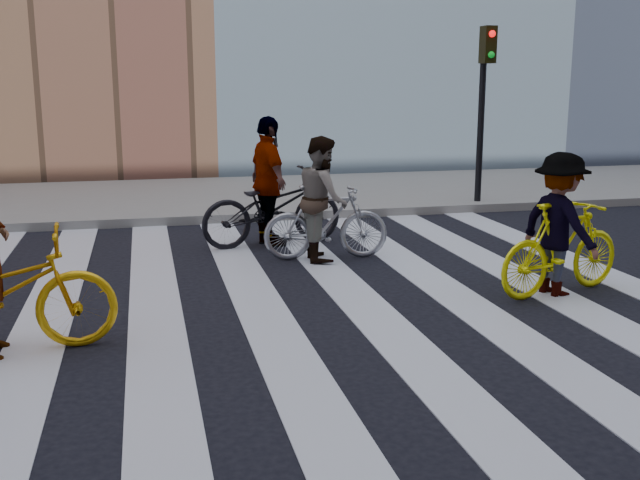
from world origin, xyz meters
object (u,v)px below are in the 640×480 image
object	(u,v)px
rider_right	(559,225)
rider_rear	(269,182)
bike_yellow_right	(562,248)
bike_dark_rear	(272,207)
bike_silver_mid	(326,222)
rider_mid	(322,198)
traffic_signal	(484,86)

from	to	relation	value
rider_right	rider_rear	bearing A→B (deg)	24.23
bike_yellow_right	rider_right	xyz separation A→B (m)	(-0.05, 0.00, 0.27)
bike_yellow_right	rider_rear	world-z (taller)	rider_rear
rider_right	bike_dark_rear	bearing A→B (deg)	23.71
bike_silver_mid	rider_right	bearing A→B (deg)	-132.18
bike_silver_mid	bike_dark_rear	bearing A→B (deg)	32.74
bike_yellow_right	bike_dark_rear	world-z (taller)	bike_dark_rear
rider_rear	rider_mid	bearing A→B (deg)	-163.18
bike_yellow_right	traffic_signal	bearing A→B (deg)	-31.58
bike_silver_mid	bike_yellow_right	world-z (taller)	bike_yellow_right
bike_yellow_right	rider_rear	size ratio (longest dim) A/B	0.94
bike_dark_rear	rider_rear	size ratio (longest dim) A/B	1.14
bike_silver_mid	rider_right	world-z (taller)	rider_right
bike_silver_mid	bike_dark_rear	xyz separation A→B (m)	(-0.56, 1.03, 0.05)
bike_dark_rear	rider_mid	world-z (taller)	rider_mid
traffic_signal	rider_right	world-z (taller)	traffic_signal
rider_right	rider_rear	distance (m)	4.28
traffic_signal	bike_silver_mid	distance (m)	5.22
bike_yellow_right	rider_right	bearing A→B (deg)	74.38
rider_mid	rider_rear	size ratio (longest dim) A/B	0.89
traffic_signal	rider_mid	xyz separation A→B (m)	(-3.79, -3.18, -1.45)
bike_silver_mid	bike_dark_rear	distance (m)	1.17
rider_mid	bike_silver_mid	bearing A→B (deg)	-85.62
bike_yellow_right	bike_dark_rear	bearing A→B (deg)	24.23
traffic_signal	bike_yellow_right	xyz separation A→B (m)	(-1.55, -5.43, -1.75)
bike_dark_rear	rider_right	xyz separation A→B (m)	(2.69, -3.28, 0.24)
bike_yellow_right	bike_silver_mid	bearing A→B (deg)	28.48
bike_yellow_right	bike_dark_rear	distance (m)	4.28
bike_silver_mid	rider_rear	size ratio (longest dim) A/B	0.90
rider_mid	rider_right	world-z (taller)	rider_mid
rider_mid	rider_right	size ratio (longest dim) A/B	1.03
traffic_signal	rider_mid	bearing A→B (deg)	-140.02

